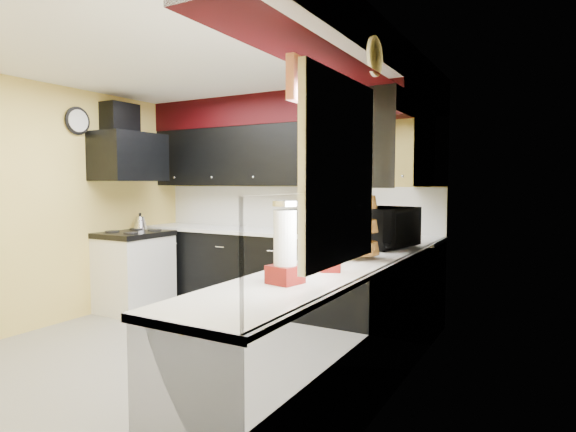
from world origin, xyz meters
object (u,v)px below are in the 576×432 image
object	(u,v)px
toaster_oven	(301,221)
microwave	(382,227)
utensil_crock	(352,227)
knife_block	(343,224)
kettle	(140,223)

from	to	relation	value
toaster_oven	microwave	size ratio (longest dim) A/B	0.70
utensil_crock	knife_block	world-z (taller)	knife_block
toaster_oven	knife_block	size ratio (longest dim) A/B	2.01
toaster_oven	kettle	bearing A→B (deg)	-149.34
microwave	utensil_crock	world-z (taller)	microwave
toaster_oven	utensil_crock	distance (m)	0.56
toaster_oven	kettle	world-z (taller)	toaster_oven
kettle	microwave	bearing A→B (deg)	-4.62
toaster_oven	kettle	size ratio (longest dim) A/B	2.47
microwave	knife_block	xyz separation A→B (m)	(-0.69, 0.81, -0.06)
knife_block	microwave	bearing A→B (deg)	-32.69
utensil_crock	kettle	bearing A→B (deg)	-167.93
microwave	knife_block	world-z (taller)	microwave
microwave	knife_block	distance (m)	1.07
knife_block	kettle	bearing A→B (deg)	-150.45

